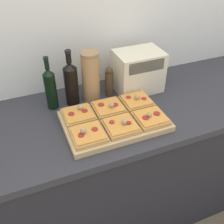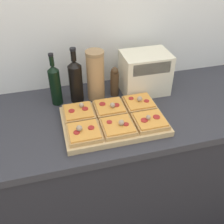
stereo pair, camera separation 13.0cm
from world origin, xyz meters
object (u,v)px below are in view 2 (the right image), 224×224
at_px(grain_jar_tall, 96,75).
at_px(pepper_mill, 115,82).
at_px(cutting_board, 114,121).
at_px(toaster_oven, 145,73).
at_px(wine_bottle, 76,80).
at_px(olive_oil_bottle, 55,84).

height_order(grain_jar_tall, pepper_mill, grain_jar_tall).
relative_size(cutting_board, toaster_oven, 1.74).
bearing_deg(pepper_mill, cutting_board, -106.33).
distance_m(wine_bottle, pepper_mill, 0.22).
distance_m(wine_bottle, grain_jar_tall, 0.11).
height_order(olive_oil_bottle, grain_jar_tall, olive_oil_bottle).
distance_m(olive_oil_bottle, pepper_mill, 0.33).
bearing_deg(olive_oil_bottle, cutting_board, -45.43).
xyz_separation_m(olive_oil_bottle, pepper_mill, (0.33, 0.00, -0.03)).
distance_m(cutting_board, pepper_mill, 0.27).
bearing_deg(wine_bottle, cutting_board, -61.01).
height_order(grain_jar_tall, toaster_oven, grain_jar_tall).
bearing_deg(wine_bottle, olive_oil_bottle, -180.00).
distance_m(olive_oil_bottle, toaster_oven, 0.50).
bearing_deg(grain_jar_tall, cutting_board, -82.77).
xyz_separation_m(grain_jar_tall, toaster_oven, (0.28, -0.00, -0.02)).
height_order(wine_bottle, grain_jar_tall, wine_bottle).
relative_size(cutting_board, grain_jar_tall, 1.78).
height_order(cutting_board, olive_oil_bottle, olive_oil_bottle).
height_order(cutting_board, toaster_oven, toaster_oven).
height_order(olive_oil_bottle, toaster_oven, olive_oil_bottle).
bearing_deg(wine_bottle, toaster_oven, -0.12).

